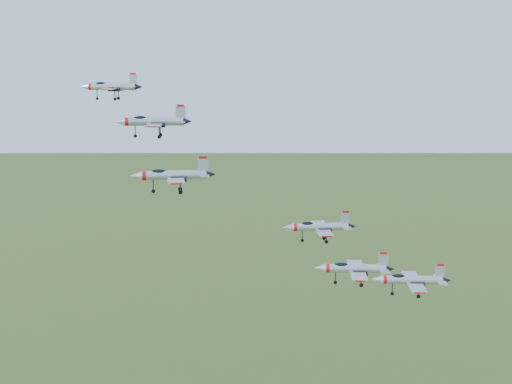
{
  "coord_description": "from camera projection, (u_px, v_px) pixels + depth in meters",
  "views": [
    {
      "loc": [
        -0.63,
        -107.76,
        151.0
      ],
      "look_at": [
        4.03,
        -1.15,
        128.68
      ],
      "focal_mm": 50.0,
      "sensor_mm": 36.0,
      "label": 1
    }
  ],
  "objects": [
    {
      "name": "jet_trail",
      "position": [
        410.0,
        280.0,
        116.65
      ],
      "size": [
        13.19,
        10.92,
        3.52
      ],
      "rotation": [
        0.0,
        0.0,
        -0.08
      ],
      "color": "#9FA4AB"
    },
    {
      "name": "jet_left_high",
      "position": [
        152.0,
        121.0,
        110.49
      ],
      "size": [
        12.19,
        10.01,
        3.27
      ],
      "rotation": [
        0.0,
        0.0,
        0.01
      ],
      "color": "#9FA4AB"
    },
    {
      "name": "jet_right_low",
      "position": [
        353.0,
        268.0,
        95.68
      ],
      "size": [
        10.94,
        9.07,
        2.92
      ],
      "rotation": [
        0.0,
        0.0,
        -0.09
      ],
      "color": "#9FA4AB"
    },
    {
      "name": "jet_lead",
      "position": [
        110.0,
        87.0,
        118.77
      ],
      "size": [
        10.82,
        9.03,
        2.89
      ],
      "rotation": [
        0.0,
        0.0,
        -0.14
      ],
      "color": "#9FA4AB"
    },
    {
      "name": "jet_left_low",
      "position": [
        318.0,
        227.0,
        122.23
      ],
      "size": [
        12.83,
        10.56,
        3.44
      ],
      "rotation": [
        0.0,
        0.0,
        0.03
      ],
      "color": "#9FA4AB"
    },
    {
      "name": "jet_right_high",
      "position": [
        172.0,
        175.0,
        90.21
      ],
      "size": [
        11.01,
        9.12,
        2.94
      ],
      "rotation": [
        0.0,
        0.0,
        0.08
      ],
      "color": "#9FA4AB"
    }
  ]
}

